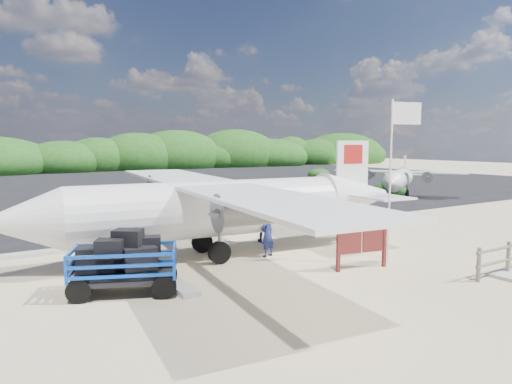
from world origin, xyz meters
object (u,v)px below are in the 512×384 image
at_px(signboard, 361,269).
at_px(crew_b, 228,211).
at_px(crew_c, 264,220).
at_px(aircraft_large, 262,186).
at_px(baggage_cart, 125,293).
at_px(flagpole, 387,262).
at_px(crew_a, 267,234).

relative_size(signboard, crew_b, 1.18).
bearing_deg(crew_b, crew_c, 92.91).
bearing_deg(crew_c, aircraft_large, -110.96).
distance_m(baggage_cart, crew_b, 9.43).
height_order(baggage_cart, flagpole, flagpole).
distance_m(flagpole, crew_b, 8.29).
distance_m(baggage_cart, crew_a, 5.55).
distance_m(flagpole, crew_c, 5.17).
height_order(crew_c, aircraft_large, aircraft_large).
bearing_deg(baggage_cart, aircraft_large, 73.37).
height_order(signboard, crew_a, crew_a).
bearing_deg(baggage_cart, flagpole, 12.89).
distance_m(baggage_cart, signboard, 7.14).
distance_m(baggage_cart, aircraft_large, 30.28).
distance_m(crew_a, crew_c, 2.33).
distance_m(crew_c, aircraft_large, 23.81).
bearing_deg(crew_c, crew_a, 71.60).
bearing_deg(aircraft_large, baggage_cart, 56.62).
height_order(signboard, crew_b, crew_b).
distance_m(flagpole, crew_a, 4.14).
distance_m(baggage_cart, flagpole, 8.46).
bearing_deg(baggage_cart, signboard, 9.63).
distance_m(crew_b, crew_c, 3.33).
height_order(flagpole, aircraft_large, flagpole).
bearing_deg(crew_c, flagpole, 122.55).
xyz_separation_m(baggage_cart, crew_a, (5.34, 1.30, 0.80)).
distance_m(signboard, crew_a, 3.43).
height_order(signboard, aircraft_large, aircraft_large).
bearing_deg(signboard, crew_b, 103.17).
xyz_separation_m(baggage_cart, crew_b, (6.65, 6.64, 0.81)).
xyz_separation_m(baggage_cart, signboard, (6.96, -1.61, 0.00)).
distance_m(crew_a, crew_b, 5.50).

